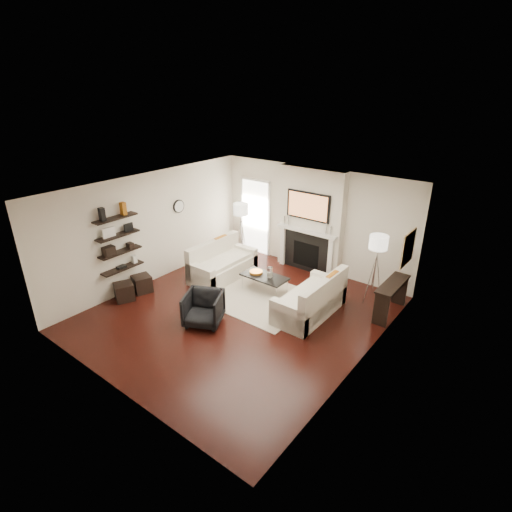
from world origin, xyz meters
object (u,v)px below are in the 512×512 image
Objects in this scene: loveseat_left_base at (223,270)px; coffee_table at (264,277)px; lamp_left_shade at (241,209)px; ottoman_near at (142,284)px; armchair at (203,307)px; loveseat_right_base at (309,305)px; lamp_right_shade at (379,242)px.

coffee_table is at bearing 0.66° from loveseat_left_base.
ottoman_near is (-0.62, -2.96, -1.25)m from lamp_left_shade.
loveseat_left_base is 1.64× the size of coffee_table.
coffee_table is 1.46× the size of armchair.
loveseat_left_base is at bearing 94.33° from armchair.
loveseat_right_base is at bearing -8.32° from coffee_table.
coffee_table is 2.33m from lamp_left_shade.
coffee_table is at bearing -35.13° from lamp_left_shade.
coffee_table is 2.75× the size of ottoman_near.
loveseat_right_base is at bearing -24.55° from lamp_left_shade.
armchair is 2.15m from ottoman_near.
loveseat_right_base is 4.50× the size of lamp_right_shade.
armchair is at bearing -2.21° from ottoman_near.
coffee_table is (1.30, 0.01, 0.19)m from loveseat_left_base.
lamp_left_shade is at bearing 78.18° from ottoman_near.
ottoman_near is at bearing -147.32° from lamp_right_shade.
loveseat_left_base is 1.78m from lamp_left_shade.
coffee_table is 2.92m from ottoman_near.
lamp_left_shade reaches higher than armchair.
loveseat_right_base reaches higher than ottoman_near.
ottoman_near is at bearing -120.11° from loveseat_left_base.
ottoman_near is (-2.14, 0.08, -0.18)m from armchair.
loveseat_left_base is 4.50× the size of ottoman_near.
loveseat_left_base is 2.39× the size of armchair.
armchair reaches higher than loveseat_right_base.
lamp_right_shade reaches higher than loveseat_right_base.
loveseat_left_base is 1.31m from coffee_table.
armchair is at bearing -63.52° from lamp_left_shade.
lamp_left_shade reaches higher than ottoman_near.
coffee_table is 2.69m from lamp_right_shade.
lamp_right_shade is at bearing 18.10° from loveseat_left_base.
armchair is 1.88× the size of lamp_left_shade.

